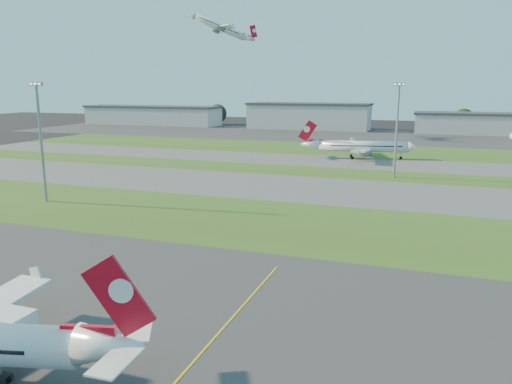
% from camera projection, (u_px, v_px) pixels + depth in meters
% --- Properties ---
extents(ground, '(700.00, 700.00, 0.00)m').
position_uv_depth(ground, '(123.00, 375.00, 44.05)').
color(ground, black).
rests_on(ground, ground).
extents(apron_near, '(300.00, 70.00, 0.01)m').
position_uv_depth(apron_near, '(123.00, 375.00, 44.05)').
color(apron_near, '#333335').
rests_on(apron_near, ground).
extents(grass_strip_a, '(300.00, 34.00, 0.01)m').
position_uv_depth(grass_strip_a, '(286.00, 224.00, 91.99)').
color(grass_strip_a, '#38521B').
rests_on(grass_strip_a, ground).
extents(taxiway_a, '(300.00, 32.00, 0.01)m').
position_uv_depth(taxiway_a, '(324.00, 190.00, 122.41)').
color(taxiway_a, '#515154').
rests_on(taxiway_a, ground).
extents(grass_strip_b, '(300.00, 18.00, 0.01)m').
position_uv_depth(grass_strip_b, '(341.00, 173.00, 145.45)').
color(grass_strip_b, '#38521B').
rests_on(grass_strip_b, ground).
extents(taxiway_b, '(300.00, 26.00, 0.01)m').
position_uv_depth(taxiway_b, '(353.00, 163.00, 165.73)').
color(taxiway_b, '#515154').
rests_on(taxiway_b, ground).
extents(grass_strip_c, '(300.00, 40.00, 0.01)m').
position_uv_depth(grass_strip_c, '(366.00, 151.00, 196.16)').
color(grass_strip_c, '#38521B').
rests_on(grass_strip_c, ground).
extents(apron_far, '(400.00, 80.00, 0.01)m').
position_uv_depth(apron_far, '(381.00, 136.00, 251.47)').
color(apron_far, '#333335').
rests_on(apron_far, ground).
extents(airliner_taxiing, '(37.34, 31.34, 11.79)m').
position_uv_depth(airliner_taxiing, '(362.00, 147.00, 174.07)').
color(airliner_taxiing, white).
rests_on(airliner_taxiing, ground).
extents(airliner_departing, '(27.48, 24.02, 10.45)m').
position_uv_depth(airliner_departing, '(221.00, 28.00, 249.93)').
color(airliner_departing, white).
extents(light_mast_west, '(3.20, 0.70, 25.80)m').
position_uv_depth(light_mast_west, '(41.00, 134.00, 106.86)').
color(light_mast_west, gray).
rests_on(light_mast_west, ground).
extents(light_mast_centre, '(3.20, 0.70, 25.80)m').
position_uv_depth(light_mast_centre, '(397.00, 124.00, 135.62)').
color(light_mast_centre, gray).
rests_on(light_mast_centre, ground).
extents(hangar_far_west, '(91.80, 23.00, 12.20)m').
position_uv_depth(hangar_far_west, '(152.00, 115.00, 326.82)').
color(hangar_far_west, '#A7A8AF').
rests_on(hangar_far_west, ground).
extents(hangar_west, '(71.40, 23.00, 15.20)m').
position_uv_depth(hangar_west, '(309.00, 116.00, 292.22)').
color(hangar_west, '#A7A8AF').
rests_on(hangar_west, ground).
extents(hangar_east, '(81.60, 23.00, 11.20)m').
position_uv_depth(hangar_east, '(496.00, 124.00, 259.99)').
color(hangar_east, '#A7A8AF').
rests_on(hangar_east, ground).
extents(tree_far_west, '(11.00, 11.00, 12.00)m').
position_uv_depth(tree_far_west, '(113.00, 113.00, 351.80)').
color(tree_far_west, black).
rests_on(tree_far_west, ground).
extents(tree_west, '(12.10, 12.10, 13.20)m').
position_uv_depth(tree_west, '(218.00, 114.00, 327.38)').
color(tree_west, black).
rests_on(tree_west, ground).
extents(tree_mid_west, '(9.90, 9.90, 10.80)m').
position_uv_depth(tree_mid_west, '(354.00, 119.00, 294.58)').
color(tree_mid_west, black).
rests_on(tree_mid_west, ground).
extents(tree_mid_east, '(11.55, 11.55, 12.60)m').
position_uv_depth(tree_mid_east, '(464.00, 119.00, 277.54)').
color(tree_mid_east, black).
rests_on(tree_mid_east, ground).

